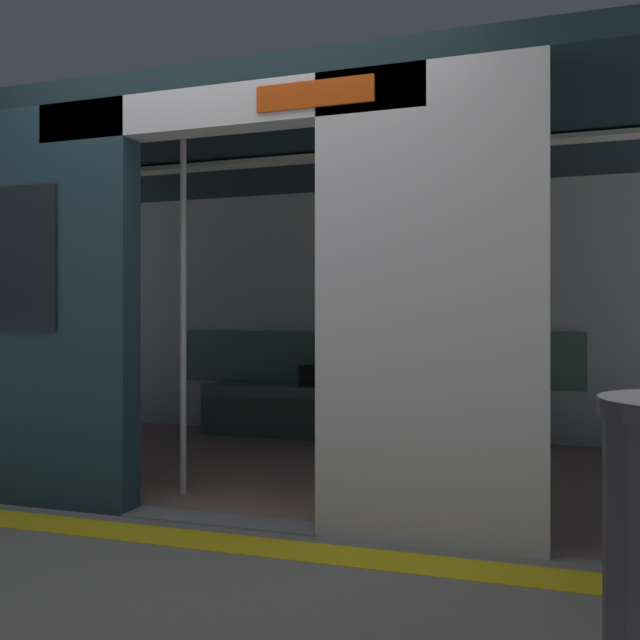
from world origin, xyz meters
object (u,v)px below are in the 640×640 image
object	(u,v)px
book	(409,386)
grab_pole_door	(183,309)
handbag	(316,376)
person_seated	(368,361)
grab_pole_far	(341,309)
bench_seat	(358,400)
train_car	(302,243)

from	to	relation	value
book	grab_pole_door	size ratio (longest dim) A/B	0.11
book	handbag	bearing A→B (deg)	-29.63
person_seated	book	world-z (taller)	person_seated
grab_pole_far	person_seated	bearing A→B (deg)	-79.53
bench_seat	book	size ratio (longest dim) A/B	12.19
grab_pole_door	grab_pole_far	size ratio (longest dim) A/B	1.00
grab_pole_door	grab_pole_far	world-z (taller)	same
train_car	grab_pole_door	xyz separation A→B (m)	(0.38, 0.91, -0.46)
bench_seat	grab_pole_far	xyz separation A→B (m)	(-0.45, 1.94, 0.71)
train_car	bench_seat	world-z (taller)	train_car
bench_seat	grab_pole_far	size ratio (longest dim) A/B	1.29
train_car	grab_pole_door	distance (m)	1.08
handbag	grab_pole_door	bearing A→B (deg)	88.01
book	grab_pole_door	xyz separation A→B (m)	(0.85, 2.14, 0.60)
grab_pole_far	handbag	bearing A→B (deg)	-67.59
handbag	person_seated	bearing A→B (deg)	168.27
train_car	book	xyz separation A→B (m)	(-0.47, -1.24, -1.05)
book	bench_seat	bearing A→B (deg)	-20.46
bench_seat	grab_pole_far	world-z (taller)	grab_pole_far
bench_seat	person_seated	xyz separation A→B (m)	(-0.10, 0.05, 0.32)
handbag	book	bearing A→B (deg)	-176.59
train_car	grab_pole_door	world-z (taller)	train_car
bench_seat	handbag	distance (m)	0.42
bench_seat	person_seated	distance (m)	0.34
train_car	person_seated	size ratio (longest dim) A/B	5.53
person_seated	grab_pole_far	size ratio (longest dim) A/B	0.56
train_car	grab_pole_far	distance (m)	1.05
grab_pole_door	grab_pole_far	distance (m)	0.90
bench_seat	handbag	xyz separation A→B (m)	(0.37, -0.04, 0.18)
train_car	person_seated	bearing A→B (deg)	-98.50
handbag	book	distance (m)	0.78
bench_seat	grab_pole_door	xyz separation A→B (m)	(0.45, 2.05, 0.71)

